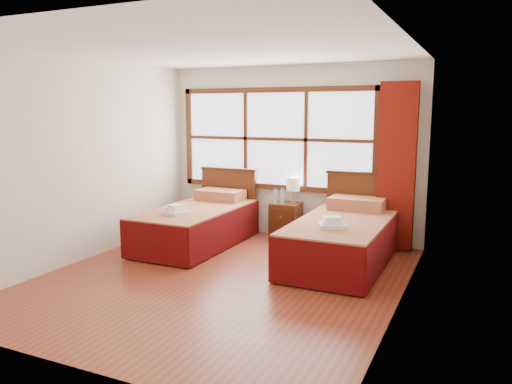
% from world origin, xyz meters
% --- Properties ---
extents(floor, '(4.50, 4.50, 0.00)m').
position_xyz_m(floor, '(0.00, 0.00, 0.00)').
color(floor, brown).
rests_on(floor, ground).
extents(ceiling, '(4.50, 4.50, 0.00)m').
position_xyz_m(ceiling, '(0.00, 0.00, 2.60)').
color(ceiling, white).
rests_on(ceiling, wall_back).
extents(wall_back, '(4.00, 0.00, 4.00)m').
position_xyz_m(wall_back, '(0.00, 2.25, 1.30)').
color(wall_back, silver).
rests_on(wall_back, floor).
extents(wall_left, '(0.00, 4.50, 4.50)m').
position_xyz_m(wall_left, '(-2.00, 0.00, 1.30)').
color(wall_left, silver).
rests_on(wall_left, floor).
extents(wall_right, '(0.00, 4.50, 4.50)m').
position_xyz_m(wall_right, '(2.00, 0.00, 1.30)').
color(wall_right, silver).
rests_on(wall_right, floor).
extents(window, '(3.16, 0.06, 1.56)m').
position_xyz_m(window, '(-0.25, 2.21, 1.50)').
color(window, white).
rests_on(window, wall_back).
extents(curtain, '(0.50, 0.16, 2.30)m').
position_xyz_m(curtain, '(1.60, 2.11, 1.17)').
color(curtain, maroon).
rests_on(curtain, wall_back).
extents(bed_left, '(1.06, 2.08, 1.03)m').
position_xyz_m(bed_left, '(-1.03, 1.20, 0.31)').
color(bed_left, '#3C1C0C').
rests_on(bed_left, floor).
extents(bed_right, '(1.10, 2.13, 1.07)m').
position_xyz_m(bed_right, '(1.12, 1.20, 0.33)').
color(bed_right, '#3C1C0C').
rests_on(bed_right, floor).
extents(nightstand, '(0.42, 0.42, 0.56)m').
position_xyz_m(nightstand, '(0.02, 1.99, 0.28)').
color(nightstand, '#4D2410').
rests_on(nightstand, floor).
extents(towels_left, '(0.38, 0.35, 0.13)m').
position_xyz_m(towels_left, '(-1.05, 0.67, 0.60)').
color(towels_left, white).
rests_on(towels_left, bed_left).
extents(towels_right, '(0.38, 0.37, 0.13)m').
position_xyz_m(towels_right, '(1.11, 0.71, 0.62)').
color(towels_right, white).
rests_on(towels_right, bed_right).
extents(lamp, '(0.20, 0.20, 0.39)m').
position_xyz_m(lamp, '(0.11, 2.05, 0.83)').
color(lamp, gold).
rests_on(lamp, nightstand).
extents(bottle_near, '(0.06, 0.06, 0.22)m').
position_xyz_m(bottle_near, '(-0.12, 1.92, 0.66)').
color(bottle_near, '#A8C4D8').
rests_on(bottle_near, nightstand).
extents(bottle_far, '(0.06, 0.06, 0.24)m').
position_xyz_m(bottle_far, '(-0.01, 1.92, 0.67)').
color(bottle_far, '#A8C4D8').
rests_on(bottle_far, nightstand).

